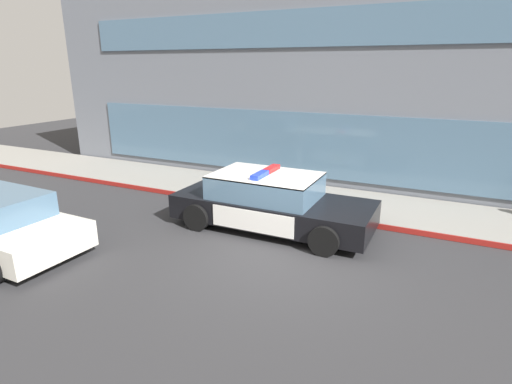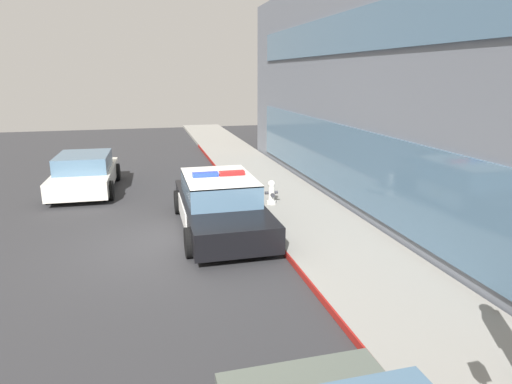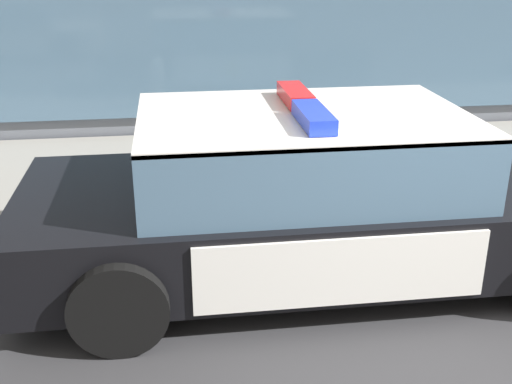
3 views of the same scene
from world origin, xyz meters
The scene contains 6 objects.
ground centered at (0.00, 0.00, 0.00)m, with size 48.00×48.00×0.00m, color #303033.
sidewalk centered at (0.00, 3.86, 0.07)m, with size 48.00×2.68×0.15m, color gray.
curb_red_paint centered at (0.00, 2.51, 0.08)m, with size 28.80×0.04×0.14m, color maroon.
storefront_building centered at (0.54, 10.66, 3.49)m, with size 24.84×10.92×6.99m.
police_cruiser centered at (-0.92, 1.43, 0.68)m, with size 4.94×2.16×1.49m.
fire_hydrant centered at (-2.27, 3.21, 0.50)m, with size 0.34×0.39×0.73m.
Camera 1 is at (2.94, -7.40, 3.92)m, focal length 28.58 mm.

